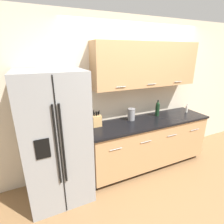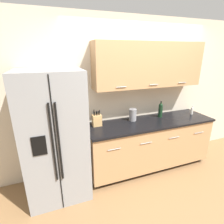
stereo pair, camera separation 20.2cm
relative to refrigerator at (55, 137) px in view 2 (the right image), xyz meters
The scene contains 8 objects.
ground_plane 1.88m from the refrigerator, 24.98° to the right, with size 14.00×14.00×0.00m, color olive.
wall_back 1.64m from the refrigerator, 13.43° to the left, with size 10.00×0.39×2.60m.
counter_unit 1.65m from the refrigerator, ahead, with size 2.24×0.64×0.91m.
refrigerator is the anchor object (origin of this frame).
knife_block 0.70m from the refrigerator, 16.51° to the left, with size 0.14×0.12×0.27m.
wine_bottle 1.87m from the refrigerator, ahead, with size 0.07×0.07×0.30m.
soap_dispenser 2.51m from the refrigerator, ahead, with size 0.05×0.05×0.17m.
steel_canister 1.32m from the refrigerator, ahead, with size 0.13×0.13×0.22m.
Camera 2 is at (-1.50, -1.64, 2.04)m, focal length 28.00 mm.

